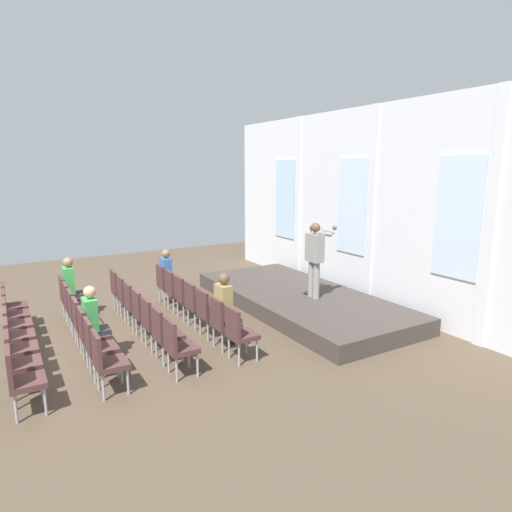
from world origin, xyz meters
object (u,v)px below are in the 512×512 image
object	(u,v)px
chair_r1_c5	(164,331)
chair_r2_c3	(83,321)
audience_r2_c4	(94,320)
mic_stand	(310,279)
chair_r0_c2	(184,295)
chair_r1_c3	(143,311)
chair_r3_c3	(15,332)
chair_r0_c4	(208,310)
chair_r2_c4	(90,332)
chair_r3_c0	(11,303)
chair_r3_c6	(20,377)
speaker	(315,255)
chair_r2_c5	(97,344)
chair_r1_c4	(153,320)
chair_r0_c3	(195,302)
chair_r1_c6	(177,344)
chair_r1_c2	(134,302)
chair_r2_c1	(73,302)
chair_r3_c2	(13,321)
chair_r1_c0	(119,288)
chair_r2_c0	(68,295)
chair_r3_c5	(18,359)
chair_r1_c1	(126,295)
chair_r2_c2	(78,311)
chair_r0_c0	(165,282)
chair_r0_c1	(174,288)
chair_r2_c6	(106,359)
audience_r0_c0	(168,273)
audience_r0_c5	(226,307)
chair_r3_c1	(12,311)
chair_r0_c6	(239,331)
chair_r3_c4	(16,345)

from	to	relation	value
chair_r1_c5	chair_r2_c3	size ratio (longest dim) A/B	1.00
audience_r2_c4	mic_stand	bearing A→B (deg)	95.12
chair_r0_c2	chair_r1_c3	xyz separation A→B (m)	(0.61, -1.07, 0.00)
mic_stand	chair_r2_c3	size ratio (longest dim) A/B	1.65
chair_r1_c5	chair_r3_c3	xyz separation A→B (m)	(-1.23, -2.14, 0.00)
chair_r0_c4	chair_r2_c4	distance (m)	2.14
chair_r3_c0	chair_r3_c6	world-z (taller)	same
speaker	chair_r2_c5	bearing A→B (deg)	-81.21
chair_r1_c4	chair_r2_c5	distance (m)	1.24
chair_r0_c3	chair_r3_c3	world-z (taller)	same
chair_r2_c3	speaker	bearing A→B (deg)	84.14
speaker	chair_r1_c6	bearing A→B (deg)	-69.93
chair_r1_c2	chair_r2_c1	distance (m)	1.24
chair_r0_c4	chair_r3_c6	xyz separation A→B (m)	(1.23, -3.21, 0.00)
chair_r2_c4	chair_r3_c2	bearing A→B (deg)	-138.93
chair_r2_c1	chair_r1_c4	bearing A→B (deg)	30.15
chair_r1_c0	chair_r1_c3	distance (m)	1.84
speaker	chair_r1_c6	distance (m)	4.03
chair_r2_c0	chair_r3_c5	world-z (taller)	same
chair_r1_c1	chair_r1_c3	size ratio (longest dim) A/B	1.00
chair_r2_c2	chair_r2_c3	size ratio (longest dim) A/B	1.00
chair_r0_c0	chair_r0_c3	distance (m)	1.84
chair_r1_c1	chair_r0_c3	bearing A→B (deg)	41.07
chair_r1_c3	chair_r3_c5	distance (m)	2.47
chair_r0_c1	chair_r3_c2	world-z (taller)	same
mic_stand	chair_r0_c0	distance (m)	3.42
chair_r2_c5	chair_r0_c2	bearing A→B (deg)	130.72
chair_r0_c2	chair_r2_c6	distance (m)	3.26
audience_r0_c0	audience_r2_c4	bearing A→B (deg)	-41.06
audience_r0_c5	chair_r3_c6	distance (m)	3.36
chair_r2_c2	audience_r0_c0	bearing A→B (deg)	118.93
chair_r1_c4	chair_r1_c2	bearing A→B (deg)	180.00
chair_r2_c2	chair_r1_c4	bearing A→B (deg)	41.07
chair_r1_c4	chair_r3_c1	size ratio (longest dim) A/B	1.00
chair_r1_c1	chair_r2_c2	world-z (taller)	same
chair_r0_c1	chair_r2_c5	world-z (taller)	same
chair_r0_c4	chair_r3_c3	distance (m)	3.27
chair_r2_c1	chair_r2_c2	world-z (taller)	same
speaker	chair_r1_c5	size ratio (longest dim) A/B	1.79
chair_r1_c4	chair_r2_c0	world-z (taller)	same
chair_r2_c6	chair_r3_c5	size ratio (longest dim) A/B	1.00
audience_r0_c0	chair_r3_c5	world-z (taller)	audience_r0_c0
chair_r3_c2	chair_r3_c3	xyz separation A→B (m)	(0.61, 0.00, 0.00)
chair_r1_c0	chair_r2_c4	distance (m)	2.68
chair_r2_c4	chair_r3_c6	xyz separation A→B (m)	(1.23, -1.07, 0.00)
chair_r0_c6	chair_r1_c5	distance (m)	1.24
chair_r1_c3	chair_r3_c5	bearing A→B (deg)	-60.15
audience_r0_c0	chair_r0_c1	xyz separation A→B (m)	(0.61, -0.08, -0.20)
chair_r1_c5	chair_r3_c4	distance (m)	2.23
chair_r0_c2	chair_r2_c1	distance (m)	2.23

